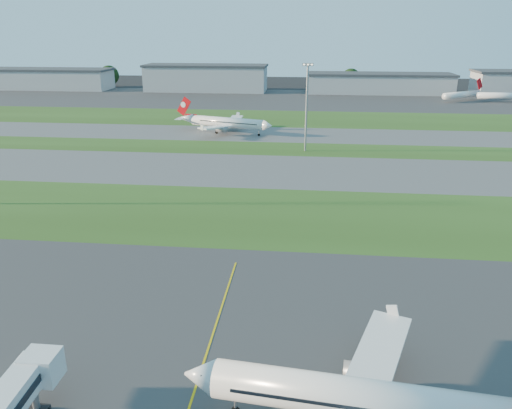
# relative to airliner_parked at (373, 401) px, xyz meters

# --- Properties ---
(ground) EXTENTS (700.00, 700.00, 0.00)m
(ground) POSITION_rel_airliner_parked_xyz_m (-22.33, 3.98, -3.89)
(ground) COLOR black
(ground) RESTS_ON ground
(apron_near) EXTENTS (300.00, 70.00, 0.01)m
(apron_near) POSITION_rel_airliner_parked_xyz_m (-22.33, 3.98, -3.89)
(apron_near) COLOR #333335
(apron_near) RESTS_ON ground
(grass_strip_a) EXTENTS (300.00, 34.00, 0.01)m
(grass_strip_a) POSITION_rel_airliner_parked_xyz_m (-22.33, 55.98, -3.89)
(grass_strip_a) COLOR #2A4416
(grass_strip_a) RESTS_ON ground
(taxiway_a) EXTENTS (300.00, 32.00, 0.01)m
(taxiway_a) POSITION_rel_airliner_parked_xyz_m (-22.33, 88.98, -3.89)
(taxiway_a) COLOR #515154
(taxiway_a) RESTS_ON ground
(grass_strip_b) EXTENTS (300.00, 18.00, 0.01)m
(grass_strip_b) POSITION_rel_airliner_parked_xyz_m (-22.33, 113.98, -3.89)
(grass_strip_b) COLOR #2A4416
(grass_strip_b) RESTS_ON ground
(taxiway_b) EXTENTS (300.00, 26.00, 0.01)m
(taxiway_b) POSITION_rel_airliner_parked_xyz_m (-22.33, 135.98, -3.89)
(taxiway_b) COLOR #515154
(taxiway_b) RESTS_ON ground
(grass_strip_c) EXTENTS (300.00, 40.00, 0.01)m
(grass_strip_c) POSITION_rel_airliner_parked_xyz_m (-22.33, 168.98, -3.89)
(grass_strip_c) COLOR #2A4416
(grass_strip_c) RESTS_ON ground
(apron_far) EXTENTS (400.00, 80.00, 0.01)m
(apron_far) POSITION_rel_airliner_parked_xyz_m (-22.33, 228.98, -3.89)
(apron_far) COLOR #333335
(apron_far) RESTS_ON ground
(yellow_line) EXTENTS (0.25, 60.00, 0.02)m
(yellow_line) POSITION_rel_airliner_parked_xyz_m (-17.33, 3.98, -3.89)
(yellow_line) COLOR gold
(yellow_line) RESTS_ON ground
(airliner_parked) EXTENTS (35.51, 30.00, 11.09)m
(airliner_parked) POSITION_rel_airliner_parked_xyz_m (0.00, 0.00, 0.00)
(airliner_parked) COLOR white
(airliner_parked) RESTS_ON ground
(airliner_taxiing) EXTENTS (33.28, 28.02, 10.69)m
(airliner_taxiing) POSITION_rel_airliner_parked_xyz_m (-35.28, 136.38, -0.14)
(airliner_taxiing) COLOR white
(airliner_taxiing) RESTS_ON ground
(mini_jet_near) EXTENTS (23.97, 18.48, 9.48)m
(mini_jet_near) POSITION_rel_airliner_parked_xyz_m (70.71, 230.40, -0.61)
(mini_jet_near) COLOR white
(mini_jet_near) RESTS_ON ground
(mini_jet_far) EXTENTS (28.61, 3.59, 9.48)m
(mini_jet_far) POSITION_rel_airliner_parked_xyz_m (90.75, 228.05, -0.61)
(mini_jet_far) COLOR white
(mini_jet_far) RESTS_ON ground
(light_mast_centre) EXTENTS (3.20, 0.70, 25.80)m
(light_mast_centre) POSITION_rel_airliner_parked_xyz_m (-7.33, 111.98, 10.92)
(light_mast_centre) COLOR gray
(light_mast_centre) RESTS_ON ground
(hangar_far_west) EXTENTS (91.80, 23.00, 12.20)m
(hangar_far_west) POSITION_rel_airliner_parked_xyz_m (-172.33, 258.98, 2.24)
(hangar_far_west) COLOR #95999D
(hangar_far_west) RESTS_ON ground
(hangar_west) EXTENTS (71.40, 23.00, 15.20)m
(hangar_west) POSITION_rel_airliner_parked_xyz_m (-67.33, 258.98, 3.74)
(hangar_west) COLOR #95999D
(hangar_west) RESTS_ON ground
(hangar_east) EXTENTS (81.60, 23.00, 11.20)m
(hangar_east) POSITION_rel_airliner_parked_xyz_m (32.67, 258.98, 1.74)
(hangar_east) COLOR #95999D
(hangar_east) RESTS_ON ground
(tree_west) EXTENTS (12.10, 12.10, 13.20)m
(tree_west) POSITION_rel_airliner_parked_xyz_m (-132.33, 273.98, 3.24)
(tree_west) COLOR black
(tree_west) RESTS_ON ground
(tree_mid_west) EXTENTS (9.90, 9.90, 10.80)m
(tree_mid_west) POSITION_rel_airliner_parked_xyz_m (-42.33, 269.98, 1.94)
(tree_mid_west) COLOR black
(tree_mid_west) RESTS_ON ground
(tree_mid_east) EXTENTS (11.55, 11.55, 12.60)m
(tree_mid_east) POSITION_rel_airliner_parked_xyz_m (17.67, 272.98, 2.92)
(tree_mid_east) COLOR black
(tree_mid_east) RESTS_ON ground
(tree_east) EXTENTS (10.45, 10.45, 11.40)m
(tree_east) POSITION_rel_airliner_parked_xyz_m (92.67, 270.98, 2.27)
(tree_east) COLOR black
(tree_east) RESTS_ON ground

